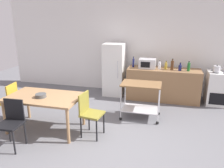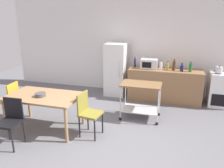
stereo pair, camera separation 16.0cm
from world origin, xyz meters
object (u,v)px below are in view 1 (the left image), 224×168
stove_oven (218,88)px  fruit_bowl (41,96)px  microwave (147,64)px  kitchen_cart (141,95)px  chair_black (12,121)px  dining_table (44,100)px  bottle_olive_oil (159,66)px  bottle_wine (172,65)px  bottle_soda (189,67)px  kettle (217,69)px  bottle_sparkling_water (180,68)px  refrigerator (114,70)px  bottle_hot_sauce (133,63)px  chair_olive (89,111)px  chair_mustard (8,100)px  bottle_soy_sauce (166,66)px

stove_oven → fruit_bowl: size_ratio=4.25×
fruit_bowl → microwave: bearing=52.9°
kitchen_cart → microwave: 1.43m
chair_black → dining_table: bearing=68.7°
kitchen_cart → bottle_olive_oil: size_ratio=3.75×
bottle_wine → fruit_bowl: (-2.55, -2.42, -0.24)m
bottle_soda → kettle: bottle_soda is taller
chair_black → bottle_sparkling_water: 4.27m
refrigerator → bottle_sparkling_water: size_ratio=6.97×
chair_black → bottle_hot_sauce: size_ratio=2.97×
bottle_olive_oil → chair_olive: bearing=-117.3°
dining_table → stove_oven: size_ratio=1.63×
refrigerator → bottle_wine: 1.69m
chair_mustard → microwave: 3.67m
fruit_bowl → chair_olive: bearing=4.3°
bottle_hot_sauce → kitchen_cart: bearing=-73.5°
chair_mustard → bottle_olive_oil: bottle_olive_oil is taller
dining_table → bottle_olive_oil: (2.19, 2.36, 0.33)m
bottle_hot_sauce → bottle_soda: bottle_hot_sauce is taller
bottle_soy_sauce → bottle_sparkling_water: 0.39m
chair_olive → kettle: (2.67, 2.31, 0.48)m
refrigerator → kitchen_cart: size_ratio=1.70×
bottle_soy_sauce → bottle_sparkling_water: (0.37, -0.10, -0.01)m
refrigerator → kettle: bearing=-3.7°
dining_table → bottle_soda: bottle_soda is taller
chair_mustard → kitchen_cart: 3.00m
bottle_sparkling_water → chair_olive: bearing=-127.4°
microwave → bottle_olive_oil: size_ratio=1.90×
microwave → bottle_soy_sauce: (0.51, 0.00, -0.04)m
bottle_sparkling_water → fruit_bowl: bottle_sparkling_water is taller
kettle → bottle_wine: bearing=178.2°
bottle_hot_sauce → stove_oven: bearing=-0.6°
bottle_soda → dining_table: bearing=-141.9°
microwave → bottle_olive_oil: 0.34m
microwave → bottle_soy_sauce: 0.51m
chair_mustard → chair_olive: 1.98m
chair_mustard → bottle_soy_sauce: (3.36, 2.26, 0.47)m
bottle_soy_sauce → bottle_wine: 0.18m
chair_mustard → refrigerator: size_ratio=0.57×
chair_mustard → chair_black: size_ratio=1.00×
stove_oven → refrigerator: bearing=178.4°
chair_mustard → bottle_soda: size_ratio=3.33×
chair_black → bottle_wine: bearing=45.5°
chair_olive → stove_oven: 3.69m
stove_oven → bottle_soda: bearing=-173.5°
bottle_hot_sauce → chair_olive: bearing=-101.0°
chair_mustard → bottle_olive_oil: bearing=120.2°
dining_table → bottle_olive_oil: bottle_olive_oil is taller
chair_mustard → kitchen_cart: bearing=103.1°
chair_mustard → stove_oven: 5.28m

